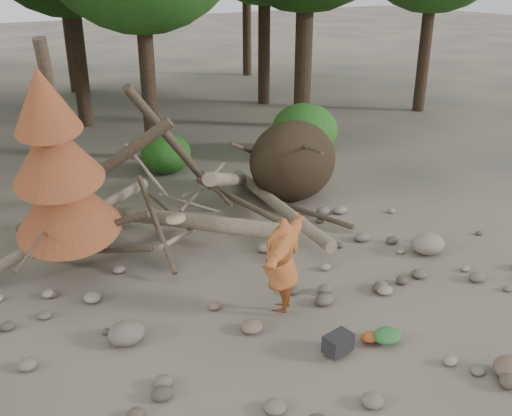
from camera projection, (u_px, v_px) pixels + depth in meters
ground at (316, 311)px, 9.59m from camera, size 120.00×120.00×0.00m
deadfall_pile at (274, 168)px, 13.51m from camera, size 8.55×5.24×3.30m
dead_conifer at (58, 169)px, 9.84m from camera, size 2.06×2.16×4.35m
bush_mid at (166, 153)px, 15.83m from camera, size 1.40×1.40×1.12m
bush_right at (304, 130)px, 17.19m from camera, size 2.00×2.00×1.60m
frisbee_thrower at (281, 265)px, 9.18m from camera, size 3.06×1.73×2.26m
backpack at (338, 346)px, 8.46m from camera, size 0.46×0.33×0.28m
cloth_green at (387, 338)px, 8.73m from camera, size 0.47×0.40×0.18m
cloth_orange at (370, 340)px, 8.76m from camera, size 0.31×0.25×0.11m
boulder_front_right at (510, 368)px, 8.01m from camera, size 0.48×0.43×0.29m
boulder_mid_right at (428, 244)px, 11.46m from camera, size 0.69×0.62×0.41m
boulder_mid_left at (126, 333)px, 8.72m from camera, size 0.56×0.51×0.34m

